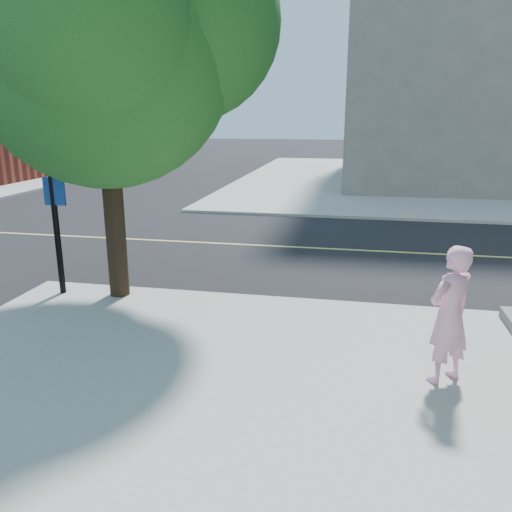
# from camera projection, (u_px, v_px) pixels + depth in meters

# --- Properties ---
(ground) EXTENTS (140.00, 140.00, 0.00)m
(ground) POSITION_uv_depth(u_px,v_px,m) (89.00, 289.00, 11.30)
(ground) COLOR black
(ground) RESTS_ON ground
(road_ew) EXTENTS (140.00, 9.00, 0.01)m
(road_ew) POSITION_uv_depth(u_px,v_px,m) (164.00, 241.00, 15.56)
(road_ew) COLOR black
(road_ew) RESTS_ON ground
(sidewalk_ne) EXTENTS (29.00, 25.00, 0.12)m
(sidewalk_ne) POSITION_uv_depth(u_px,v_px,m) (497.00, 181.00, 29.09)
(sidewalk_ne) COLOR #A3A49E
(sidewalk_ne) RESTS_ON ground
(man_on_phone) EXTENTS (0.85, 0.81, 1.95)m
(man_on_phone) POSITION_uv_depth(u_px,v_px,m) (449.00, 315.00, 6.94)
(man_on_phone) COLOR #F8A5C5
(man_on_phone) RESTS_ON sidewalk_se
(street_tree) EXTENTS (6.08, 5.53, 8.07)m
(street_tree) POSITION_uv_depth(u_px,v_px,m) (107.00, 22.00, 9.21)
(street_tree) COLOR black
(street_tree) RESTS_ON sidewalk_se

